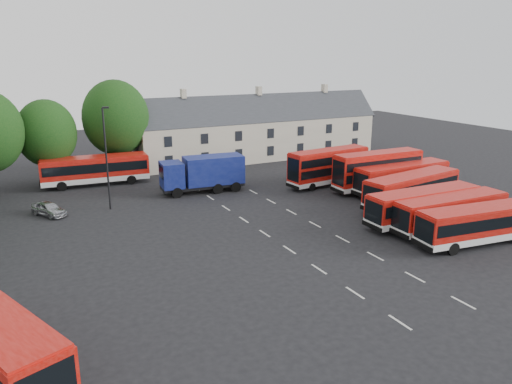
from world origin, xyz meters
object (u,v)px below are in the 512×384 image
lamppost (106,156)px  bus_dd_south (378,169)px  silver_car (49,209)px  bus_row_a (480,222)px  box_truck (204,172)px

lamppost → bus_dd_south: bearing=-13.1°
silver_car → bus_dd_south: bearing=-41.0°
bus_row_a → silver_car: (-29.31, 23.04, -1.16)m
bus_row_a → box_truck: box_truck is taller
bus_dd_south → lamppost: (-27.32, 6.38, 2.81)m
bus_row_a → box_truck: (-13.56, 24.19, 0.35)m
silver_car → lamppost: (5.46, -0.54, 4.57)m
bus_dd_south → silver_car: (-32.78, 6.92, -1.76)m
bus_row_a → box_truck: size_ratio=1.21×
box_truck → silver_car: (-15.75, -1.15, -1.51)m
bus_dd_south → lamppost: 28.19m
bus_dd_south → bus_row_a: bearing=-100.9°
silver_car → lamppost: lamppost is taller
bus_dd_south → silver_car: size_ratio=2.70×
silver_car → lamppost: bearing=-34.7°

